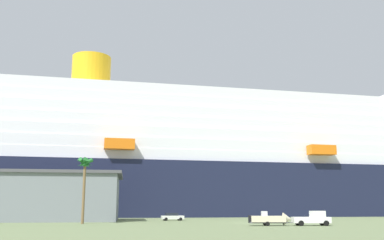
# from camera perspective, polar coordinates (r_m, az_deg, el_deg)

# --- Properties ---
(ground_plane) EXTENTS (600.00, 600.00, 0.00)m
(ground_plane) POSITION_cam_1_polar(r_m,az_deg,el_deg) (111.30, 1.10, -12.43)
(ground_plane) COLOR #66754C
(cruise_ship) EXTENTS (296.92, 36.79, 56.01)m
(cruise_ship) POSITION_cam_1_polar(r_m,az_deg,el_deg) (142.98, 3.10, -5.79)
(cruise_ship) COLOR #191E38
(cruise_ship) RESTS_ON ground_plane
(terminal_building) EXTENTS (44.39, 24.99, 9.66)m
(terminal_building) POSITION_cam_1_polar(r_m,az_deg,el_deg) (99.51, -21.48, -9.05)
(terminal_building) COLOR slate
(terminal_building) RESTS_ON ground_plane
(pickup_truck) EXTENTS (5.88, 3.13, 2.20)m
(pickup_truck) POSITION_cam_1_polar(r_m,az_deg,el_deg) (71.61, 15.07, -12.00)
(pickup_truck) COLOR white
(pickup_truck) RESTS_ON ground_plane
(small_boat_on_trailer) EXTENTS (7.09, 3.17, 2.15)m
(small_boat_on_trailer) POSITION_cam_1_polar(r_m,az_deg,el_deg) (70.18, 10.19, -12.29)
(small_boat_on_trailer) COLOR #595960
(small_boat_on_trailer) RESTS_ON ground_plane
(palm_tree) EXTENTS (2.82, 2.94, 11.19)m
(palm_tree) POSITION_cam_1_polar(r_m,az_deg,el_deg) (79.25, -13.44, -6.00)
(palm_tree) COLOR brown
(palm_tree) RESTS_ON ground_plane
(parked_car_white_van) EXTENTS (4.68, 2.11, 1.58)m
(parked_car_white_van) POSITION_cam_1_polar(r_m,az_deg,el_deg) (95.74, -2.52, -12.15)
(parked_car_white_van) COLOR white
(parked_car_white_van) RESTS_ON ground_plane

